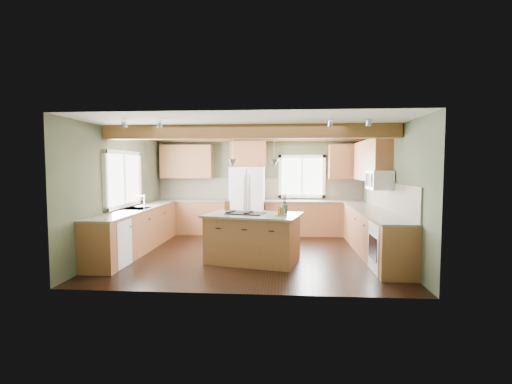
{
  "coord_description": "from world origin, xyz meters",
  "views": [
    {
      "loc": [
        0.65,
        -7.65,
        1.83
      ],
      "look_at": [
        0.06,
        0.3,
        1.27
      ],
      "focal_mm": 26.0,
      "sensor_mm": 36.0,
      "label": 1
    }
  ],
  "objects": [
    {
      "name": "base_cab_left",
      "position": [
        -2.5,
        0.05,
        0.44
      ],
      "size": [
        0.6,
        3.7,
        0.88
      ],
      "primitive_type": "cube",
      "color": "brown",
      "rests_on": "floor"
    },
    {
      "name": "faucet",
      "position": [
        -2.32,
        0.05,
        1.05
      ],
      "size": [
        0.02,
        0.02,
        0.28
      ],
      "primitive_type": "cylinder",
      "color": "#B2B2B7",
      "rests_on": "sink"
    },
    {
      "name": "upper_cab_back_left",
      "position": [
        -1.99,
        2.33,
        1.95
      ],
      "size": [
        1.4,
        0.35,
        0.9
      ],
      "primitive_type": "cube",
      "color": "brown",
      "rests_on": "wall_back"
    },
    {
      "name": "backsplash_right",
      "position": [
        2.78,
        0.05,
        1.21
      ],
      "size": [
        0.03,
        3.7,
        0.58
      ],
      "primitive_type": "cube",
      "color": "brown",
      "rests_on": "wall_right"
    },
    {
      "name": "floor",
      "position": [
        0.0,
        0.0,
        0.0
      ],
      "size": [
        5.6,
        5.6,
        0.0
      ],
      "primitive_type": "plane",
      "color": "black",
      "rests_on": "ground"
    },
    {
      "name": "base_cab_back_right",
      "position": [
        1.49,
        2.2,
        0.44
      ],
      "size": [
        2.62,
        0.6,
        0.88
      ],
      "primitive_type": "cube",
      "color": "brown",
      "rests_on": "floor"
    },
    {
      "name": "utensil_crock",
      "position": [
        0.67,
        -0.49,
        1.0
      ],
      "size": [
        0.16,
        0.16,
        0.17
      ],
      "primitive_type": "cylinder",
      "rotation": [
        0.0,
        0.0,
        -0.41
      ],
      "color": "#464038",
      "rests_on": "island_top"
    },
    {
      "name": "oven",
      "position": [
        2.49,
        -1.25,
        0.43
      ],
      "size": [
        0.6,
        0.72,
        0.84
      ],
      "primitive_type": "cube",
      "color": "white",
      "rests_on": "floor"
    },
    {
      "name": "backsplash_back",
      "position": [
        0.0,
        2.48,
        1.21
      ],
      "size": [
        5.58,
        0.03,
        0.58
      ],
      "primitive_type": "cube",
      "color": "brown",
      "rests_on": "wall_back"
    },
    {
      "name": "island_top",
      "position": [
        0.08,
        -0.68,
        0.9
      ],
      "size": [
        1.95,
        1.48,
        0.04
      ],
      "primitive_type": "cube",
      "rotation": [
        0.0,
        0.0,
        -0.23
      ],
      "color": "#4A4436",
      "rests_on": "island"
    },
    {
      "name": "counter_left",
      "position": [
        -2.5,
        0.05,
        0.9
      ],
      "size": [
        0.64,
        3.74,
        0.04
      ],
      "primitive_type": "cube",
      "color": "#4A4436",
      "rests_on": "base_cab_left"
    },
    {
      "name": "ceiling",
      "position": [
        0.0,
        0.0,
        2.6
      ],
      "size": [
        5.6,
        5.6,
        0.0
      ],
      "primitive_type": "plane",
      "rotation": [
        3.14,
        0.0,
        0.0
      ],
      "color": "silver",
      "rests_on": "wall_back"
    },
    {
      "name": "upper_cab_back_corner",
      "position": [
        2.3,
        2.33,
        1.95
      ],
      "size": [
        0.9,
        0.35,
        0.9
      ],
      "primitive_type": "cube",
      "color": "brown",
      "rests_on": "wall_back"
    },
    {
      "name": "base_cab_back_left",
      "position": [
        -1.79,
        2.2,
        0.44
      ],
      "size": [
        2.02,
        0.6,
        0.88
      ],
      "primitive_type": "cube",
      "color": "brown",
      "rests_on": "floor"
    },
    {
      "name": "upper_cab_over_fridge",
      "position": [
        -0.3,
        2.33,
        2.15
      ],
      "size": [
        0.96,
        0.35,
        0.7
      ],
      "primitive_type": "cube",
      "color": "brown",
      "rests_on": "wall_back"
    },
    {
      "name": "soffit_trim",
      "position": [
        0.0,
        2.4,
        2.54
      ],
      "size": [
        5.55,
        0.2,
        0.1
      ],
      "primitive_type": "cube",
      "color": "brown",
      "rests_on": "ceiling"
    },
    {
      "name": "island",
      "position": [
        0.08,
        -0.68,
        0.44
      ],
      "size": [
        1.82,
        1.35,
        0.88
      ],
      "primitive_type": "cube",
      "rotation": [
        0.0,
        0.0,
        -0.23
      ],
      "color": "brown",
      "rests_on": "floor"
    },
    {
      "name": "wall_right",
      "position": [
        2.8,
        0.0,
        1.3
      ],
      "size": [
        0.0,
        5.0,
        5.0
      ],
      "primitive_type": "plane",
      "rotation": [
        1.57,
        0.0,
        -1.57
      ],
      "color": "#424934",
      "rests_on": "ground"
    },
    {
      "name": "microwave",
      "position": [
        2.58,
        -0.05,
        1.55
      ],
      "size": [
        0.4,
        0.7,
        0.38
      ],
      "primitive_type": "cube",
      "color": "white",
      "rests_on": "wall_right"
    },
    {
      "name": "dishwasher",
      "position": [
        -2.49,
        -1.25,
        0.43
      ],
      "size": [
        0.6,
        0.6,
        0.84
      ],
      "primitive_type": "cube",
      "color": "white",
      "rests_on": "floor"
    },
    {
      "name": "base_cab_right",
      "position": [
        2.5,
        0.05,
        0.44
      ],
      "size": [
        0.6,
        3.7,
        0.88
      ],
      "primitive_type": "cube",
      "color": "brown",
      "rests_on": "floor"
    },
    {
      "name": "ceiling_beam",
      "position": [
        0.0,
        -0.68,
        2.47
      ],
      "size": [
        5.55,
        0.26,
        0.26
      ],
      "primitive_type": "cube",
      "color": "brown",
      "rests_on": "ceiling"
    },
    {
      "name": "window_left",
      "position": [
        -2.78,
        0.05,
        1.55
      ],
      "size": [
        0.04,
        1.6,
        1.05
      ],
      "primitive_type": "cube",
      "color": "white",
      "rests_on": "wall_left"
    },
    {
      "name": "upper_cab_right",
      "position": [
        2.62,
        0.9,
        1.95
      ],
      "size": [
        0.35,
        2.2,
        0.9
      ],
      "primitive_type": "cube",
      "color": "brown",
      "rests_on": "wall_right"
    },
    {
      "name": "pendant_right",
      "position": [
        0.48,
        -0.77,
        1.88
      ],
      "size": [
        0.18,
        0.18,
        0.16
      ],
      "primitive_type": "cone",
      "rotation": [
        3.14,
        0.0,
        0.0
      ],
      "color": "#B2B2B7",
      "rests_on": "ceiling"
    },
    {
      "name": "pendant_left",
      "position": [
        -0.32,
        -0.59,
        1.88
      ],
      "size": [
        0.18,
        0.18,
        0.16
      ],
      "primitive_type": "cone",
      "rotation": [
        3.14,
        0.0,
        0.0
      ],
      "color": "#B2B2B7",
      "rests_on": "ceiling"
    },
    {
      "name": "wall_left",
      "position": [
        -2.8,
        0.0,
        1.3
      ],
      "size": [
        0.0,
        5.0,
        5.0
      ],
      "primitive_type": "plane",
      "rotation": [
        1.57,
        0.0,
        1.57
      ],
      "color": "#424934",
      "rests_on": "ground"
    },
    {
      "name": "counter_right",
      "position": [
        2.5,
        0.05,
        0.9
      ],
      "size": [
        0.64,
        3.74,
        0.04
      ],
      "primitive_type": "cube",
      "color": "#4A4436",
      "rests_on": "base_cab_right"
    },
    {
      "name": "counter_back_left",
      "position": [
        -1.79,
        2.2,
        0.9
      ],
      "size": [
        2.06,
        0.64,
        0.04
      ],
      "primitive_type": "cube",
      "color": "#4A4436",
      "rests_on": "base_cab_back_left"
    },
    {
      "name": "wall_back",
      "position": [
        0.0,
        2.5,
        1.3
      ],
      "size": [
        5.6,
        0.0,
        5.6
      ],
      "primitive_type": "plane",
      "rotation": [
        1.57,
        0.0,
        0.0
      ],
      "color": "#424934",
      "rests_on": "ground"
    },
    {
      "name": "counter_back_right",
      "position": [
        1.49,
        2.2,
        0.9
      ],
      "size": [
        2.66,
        0.64,
        0.04
      ],
      "primitive_type": "cube",
      "color": "#4A4436",
      "rests_on": "base_cab_back_right"
    },
    {
      "name": "sink",
      "position": [
        -2.5,
        0.05,
        0.91
      ],
      "size": [
        0.5,
        0.65,
        0.03
      ],
      "primitive_type": "cube",
      "color": "#262628",
      "rests_on": "counter_left"
    },
    {
      "name": "window_back",
      "position": [
        1.15,
        2.48,
        1.55
      ],
      "size": [
        1.1,
        0.04,
        1.0
      ],
      "primitive_type": "cube",
      "color": "white",
      "rests_on": "wall_back"
    },
    {
      "name": "cooktop",
      "position": [
        -0.06,
        -0.65,
        0.93
      ],
      "size": [
        0.8,
        0.62,
        0.02
      ],
      "primitive_type": "cube",
      "rotation": [
        0.0,
        0.0,
        -0.23
      ],
      "color": "black",
      "rests_on": "island_top"
    },
    {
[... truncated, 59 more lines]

